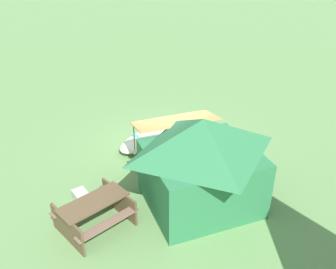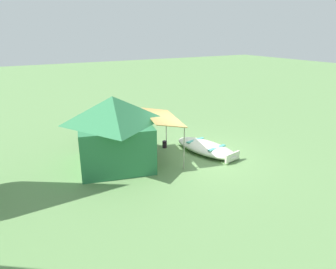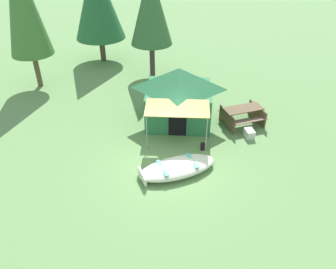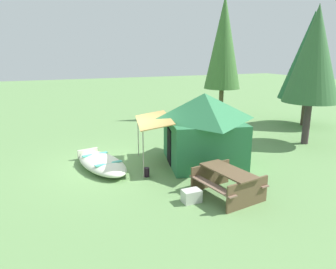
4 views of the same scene
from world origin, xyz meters
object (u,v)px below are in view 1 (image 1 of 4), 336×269
at_px(beached_rowboat, 154,136).
at_px(picnic_table, 94,211).
at_px(canvas_cabin_tent, 201,161).
at_px(cooler_box, 81,197).
at_px(fuel_can, 140,165).

relative_size(beached_rowboat, picnic_table, 1.63).
relative_size(canvas_cabin_tent, cooler_box, 8.62).
distance_m(beached_rowboat, picnic_table, 4.61).
bearing_deg(cooler_box, beached_rowboat, -153.55).
relative_size(canvas_cabin_tent, picnic_table, 2.23).
xyz_separation_m(beached_rowboat, canvas_cabin_tent, (0.79, 3.61, 1.13)).
height_order(picnic_table, fuel_can, picnic_table).
bearing_deg(beached_rowboat, picnic_table, 38.49).
height_order(canvas_cabin_tent, cooler_box, canvas_cabin_tent).
xyz_separation_m(picnic_table, cooler_box, (-0.08, -1.11, -0.32)).
height_order(cooler_box, fuel_can, cooler_box).
xyz_separation_m(picnic_table, fuel_can, (-2.29, -1.65, -0.34)).
xyz_separation_m(canvas_cabin_tent, picnic_table, (2.81, -0.75, -0.85)).
height_order(beached_rowboat, canvas_cabin_tent, canvas_cabin_tent).
bearing_deg(cooler_box, canvas_cabin_tent, 145.76).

